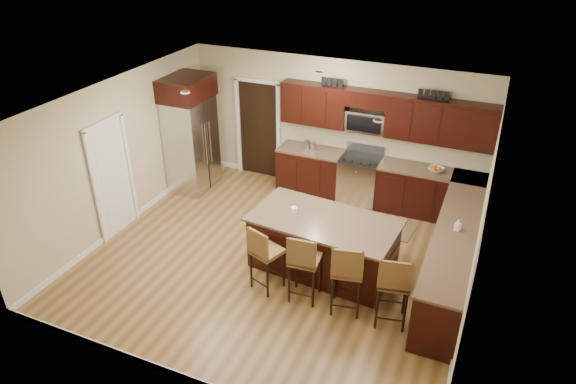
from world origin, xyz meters
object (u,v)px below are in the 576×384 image
at_px(stool_mid, 304,261).
at_px(refrigerator, 191,133).
at_px(island, 323,246).
at_px(range, 360,179).
at_px(stool_right, 347,271).
at_px(stool_extra, 394,283).
at_px(stool_left, 264,252).

bearing_deg(stool_mid, refrigerator, 139.39).
bearing_deg(stool_mid, island, 84.97).
distance_m(range, island, 2.38).
bearing_deg(stool_right, stool_extra, -11.90).
distance_m(stool_left, stool_extra, 1.94).
xyz_separation_m(island, stool_right, (0.65, -0.85, 0.30)).
distance_m(island, stool_mid, 0.89).
relative_size(island, stool_mid, 2.07).
height_order(island, stool_mid, stool_mid).
bearing_deg(refrigerator, range, 13.63).
bearing_deg(stool_left, stool_right, 19.18).
xyz_separation_m(island, refrigerator, (-3.40, 1.58, 0.77)).
bearing_deg(stool_mid, stool_extra, -5.09).
distance_m(range, stool_right, 3.32).
distance_m(island, refrigerator, 3.82).
bearing_deg(range, stool_extra, -66.54).
xyz_separation_m(range, refrigerator, (-3.30, -0.80, 0.73)).
xyz_separation_m(range, island, (0.10, -2.38, -0.04)).
bearing_deg(island, stool_right, -47.34).
distance_m(island, stool_extra, 1.58).
bearing_deg(stool_left, island, 72.47).
xyz_separation_m(stool_mid, stool_right, (0.65, 0.00, 0.01)).
bearing_deg(island, range, 97.48).
distance_m(stool_right, stool_extra, 0.65).
relative_size(range, stool_extra, 0.95).
relative_size(island, refrigerator, 1.01).
bearing_deg(stool_right, stool_mid, 168.11).
relative_size(stool_left, stool_extra, 0.94).
relative_size(island, stool_left, 2.17).
height_order(stool_left, stool_extra, stool_extra).
relative_size(range, stool_left, 1.01).
bearing_deg(stool_mid, range, 86.66).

